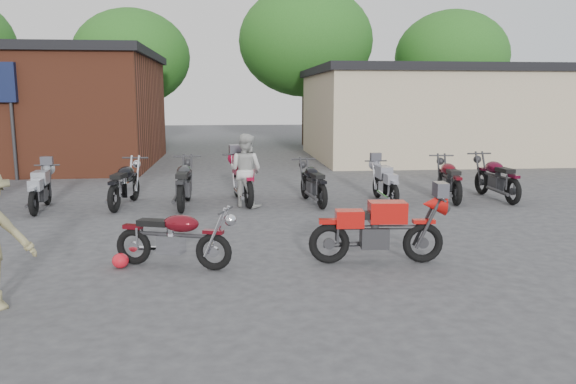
{
  "coord_description": "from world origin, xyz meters",
  "views": [
    {
      "loc": [
        -0.08,
        -8.18,
        2.55
      ],
      "look_at": [
        0.93,
        1.51,
        0.9
      ],
      "focal_mm": 35.0,
      "sensor_mm": 36.0,
      "label": 1
    }
  ],
  "objects_px": {
    "row_bike_4": "(242,177)",
    "row_bike_2": "(125,181)",
    "helmet": "(120,261)",
    "row_bike_1": "(40,187)",
    "row_bike_3": "(184,181)",
    "person_light": "(246,170)",
    "row_bike_7": "(449,177)",
    "row_bike_5": "(313,181)",
    "row_bike_8": "(496,176)",
    "sportbike": "(379,226)",
    "vintage_motorcycle": "(175,234)",
    "row_bike_6": "(385,181)"
  },
  "relations": [
    {
      "from": "row_bike_3",
      "to": "row_bike_8",
      "type": "bearing_deg",
      "value": -87.63
    },
    {
      "from": "helmet",
      "to": "row_bike_3",
      "type": "bearing_deg",
      "value": 83.04
    },
    {
      "from": "row_bike_4",
      "to": "row_bike_5",
      "type": "distance_m",
      "value": 1.73
    },
    {
      "from": "row_bike_7",
      "to": "row_bike_8",
      "type": "relative_size",
      "value": 0.96
    },
    {
      "from": "helmet",
      "to": "row_bike_7",
      "type": "xyz_separation_m",
      "value": [
        7.12,
        4.99,
        0.47
      ]
    },
    {
      "from": "row_bike_3",
      "to": "row_bike_5",
      "type": "distance_m",
      "value": 3.07
    },
    {
      "from": "helmet",
      "to": "person_light",
      "type": "bearing_deg",
      "value": 66.47
    },
    {
      "from": "row_bike_3",
      "to": "row_bike_4",
      "type": "bearing_deg",
      "value": -73.06
    },
    {
      "from": "person_light",
      "to": "row_bike_5",
      "type": "xyz_separation_m",
      "value": [
        1.62,
        0.2,
        -0.3
      ]
    },
    {
      "from": "vintage_motorcycle",
      "to": "row_bike_7",
      "type": "bearing_deg",
      "value": 57.87
    },
    {
      "from": "sportbike",
      "to": "helmet",
      "type": "height_order",
      "value": "sportbike"
    },
    {
      "from": "person_light",
      "to": "row_bike_3",
      "type": "bearing_deg",
      "value": 27.5
    },
    {
      "from": "row_bike_2",
      "to": "person_light",
      "type": "bearing_deg",
      "value": -89.34
    },
    {
      "from": "sportbike",
      "to": "row_bike_2",
      "type": "height_order",
      "value": "row_bike_2"
    },
    {
      "from": "vintage_motorcycle",
      "to": "helmet",
      "type": "bearing_deg",
      "value": -164.84
    },
    {
      "from": "row_bike_3",
      "to": "row_bike_4",
      "type": "distance_m",
      "value": 1.43
    },
    {
      "from": "row_bike_5",
      "to": "vintage_motorcycle",
      "type": "bearing_deg",
      "value": 142.21
    },
    {
      "from": "row_bike_1",
      "to": "row_bike_8",
      "type": "height_order",
      "value": "row_bike_8"
    },
    {
      "from": "row_bike_6",
      "to": "helmet",
      "type": "bearing_deg",
      "value": 129.91
    },
    {
      "from": "sportbike",
      "to": "row_bike_8",
      "type": "relative_size",
      "value": 0.97
    },
    {
      "from": "row_bike_1",
      "to": "row_bike_8",
      "type": "distance_m",
      "value": 10.99
    },
    {
      "from": "row_bike_6",
      "to": "row_bike_7",
      "type": "height_order",
      "value": "row_bike_7"
    },
    {
      "from": "sportbike",
      "to": "row_bike_1",
      "type": "relative_size",
      "value": 1.1
    },
    {
      "from": "row_bike_4",
      "to": "row_bike_8",
      "type": "height_order",
      "value": "row_bike_4"
    },
    {
      "from": "row_bike_4",
      "to": "row_bike_7",
      "type": "height_order",
      "value": "row_bike_4"
    },
    {
      "from": "helmet",
      "to": "row_bike_6",
      "type": "distance_m",
      "value": 7.31
    },
    {
      "from": "person_light",
      "to": "row_bike_1",
      "type": "distance_m",
      "value": 4.68
    },
    {
      "from": "row_bike_7",
      "to": "person_light",
      "type": "bearing_deg",
      "value": 101.22
    },
    {
      "from": "vintage_motorcycle",
      "to": "helmet",
      "type": "relative_size",
      "value": 7.19
    },
    {
      "from": "helmet",
      "to": "row_bike_5",
      "type": "xyz_separation_m",
      "value": [
        3.66,
        4.87,
        0.45
      ]
    },
    {
      "from": "sportbike",
      "to": "row_bike_4",
      "type": "height_order",
      "value": "row_bike_4"
    },
    {
      "from": "helmet",
      "to": "row_bike_7",
      "type": "relative_size",
      "value": 0.12
    },
    {
      "from": "row_bike_5",
      "to": "row_bike_8",
      "type": "distance_m",
      "value": 4.69
    },
    {
      "from": "row_bike_4",
      "to": "row_bike_2",
      "type": "bearing_deg",
      "value": 85.42
    },
    {
      "from": "person_light",
      "to": "row_bike_7",
      "type": "distance_m",
      "value": 5.1
    },
    {
      "from": "vintage_motorcycle",
      "to": "person_light",
      "type": "bearing_deg",
      "value": 94.8
    },
    {
      "from": "row_bike_2",
      "to": "row_bike_3",
      "type": "height_order",
      "value": "row_bike_3"
    },
    {
      "from": "row_bike_8",
      "to": "row_bike_6",
      "type": "bearing_deg",
      "value": 89.64
    },
    {
      "from": "helmet",
      "to": "row_bike_1",
      "type": "bearing_deg",
      "value": 119.16
    },
    {
      "from": "helmet",
      "to": "row_bike_2",
      "type": "distance_m",
      "value": 5.1
    },
    {
      "from": "row_bike_2",
      "to": "row_bike_8",
      "type": "height_order",
      "value": "row_bike_8"
    },
    {
      "from": "row_bike_1",
      "to": "row_bike_3",
      "type": "xyz_separation_m",
      "value": [
        3.23,
        0.11,
        0.09
      ]
    },
    {
      "from": "vintage_motorcycle",
      "to": "helmet",
      "type": "distance_m",
      "value": 0.92
    },
    {
      "from": "person_light",
      "to": "row_bike_2",
      "type": "relative_size",
      "value": 0.84
    },
    {
      "from": "row_bike_1",
      "to": "row_bike_4",
      "type": "relative_size",
      "value": 0.86
    },
    {
      "from": "row_bike_2",
      "to": "row_bike_4",
      "type": "height_order",
      "value": "row_bike_4"
    },
    {
      "from": "row_bike_8",
      "to": "row_bike_2",
      "type": "bearing_deg",
      "value": 86.94
    },
    {
      "from": "row_bike_1",
      "to": "row_bike_5",
      "type": "xyz_separation_m",
      "value": [
        6.3,
        0.14,
        0.03
      ]
    },
    {
      "from": "row_bike_5",
      "to": "row_bike_8",
      "type": "bearing_deg",
      "value": -96.44
    },
    {
      "from": "helmet",
      "to": "row_bike_2",
      "type": "height_order",
      "value": "row_bike_2"
    }
  ]
}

